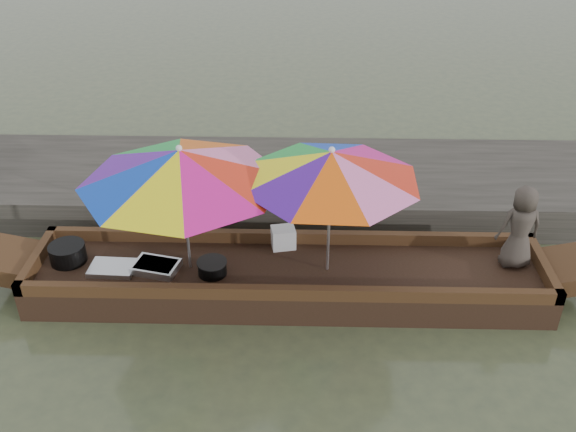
{
  "coord_description": "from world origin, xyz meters",
  "views": [
    {
      "loc": [
        0.16,
        -6.01,
        4.75
      ],
      "look_at": [
        0.0,
        0.1,
        1.0
      ],
      "focal_mm": 40.0,
      "sensor_mm": 36.0,
      "label": 1
    }
  ],
  "objects_px": {
    "boat_hull": "(288,280)",
    "cooking_pot": "(68,253)",
    "vendor": "(520,227)",
    "charcoal_grill": "(212,268)",
    "umbrella_stern": "(329,212)",
    "tray_crayfish": "(156,267)",
    "tray_scallop": "(112,268)",
    "supply_bag": "(283,237)",
    "umbrella_bow": "(185,210)"
  },
  "relations": [
    {
      "from": "cooking_pot",
      "to": "supply_bag",
      "type": "height_order",
      "value": "supply_bag"
    },
    {
      "from": "charcoal_grill",
      "to": "umbrella_bow",
      "type": "bearing_deg",
      "value": 155.51
    },
    {
      "from": "charcoal_grill",
      "to": "umbrella_stern",
      "type": "xyz_separation_m",
      "value": [
        1.31,
        0.12,
        0.7
      ]
    },
    {
      "from": "tray_crayfish",
      "to": "umbrella_stern",
      "type": "distance_m",
      "value": 2.1
    },
    {
      "from": "umbrella_stern",
      "to": "umbrella_bow",
      "type": "bearing_deg",
      "value": 180.0
    },
    {
      "from": "cooking_pot",
      "to": "umbrella_bow",
      "type": "xyz_separation_m",
      "value": [
        1.45,
        -0.08,
        0.66
      ]
    },
    {
      "from": "umbrella_bow",
      "to": "umbrella_stern",
      "type": "height_order",
      "value": "same"
    },
    {
      "from": "vendor",
      "to": "tray_scallop",
      "type": "bearing_deg",
      "value": -3.58
    },
    {
      "from": "cooking_pot",
      "to": "vendor",
      "type": "bearing_deg",
      "value": 0.78
    },
    {
      "from": "tray_crayfish",
      "to": "umbrella_bow",
      "type": "xyz_separation_m",
      "value": [
        0.38,
        0.07,
        0.73
      ]
    },
    {
      "from": "boat_hull",
      "to": "charcoal_grill",
      "type": "xyz_separation_m",
      "value": [
        -0.86,
        -0.12,
        0.25
      ]
    },
    {
      "from": "tray_crayfish",
      "to": "charcoal_grill",
      "type": "bearing_deg",
      "value": -4.67
    },
    {
      "from": "vendor",
      "to": "umbrella_stern",
      "type": "bearing_deg",
      "value": -2.5
    },
    {
      "from": "tray_scallop",
      "to": "umbrella_stern",
      "type": "bearing_deg",
      "value": 1.99
    },
    {
      "from": "umbrella_bow",
      "to": "charcoal_grill",
      "type": "bearing_deg",
      "value": -24.49
    },
    {
      "from": "charcoal_grill",
      "to": "umbrella_stern",
      "type": "distance_m",
      "value": 1.49
    },
    {
      "from": "charcoal_grill",
      "to": "vendor",
      "type": "bearing_deg",
      "value": 4.56
    },
    {
      "from": "charcoal_grill",
      "to": "vendor",
      "type": "relative_size",
      "value": 0.32
    },
    {
      "from": "tray_crayfish",
      "to": "charcoal_grill",
      "type": "distance_m",
      "value": 0.66
    },
    {
      "from": "umbrella_bow",
      "to": "cooking_pot",
      "type": "bearing_deg",
      "value": 176.78
    },
    {
      "from": "tray_crayfish",
      "to": "tray_scallop",
      "type": "relative_size",
      "value": 1.0
    },
    {
      "from": "boat_hull",
      "to": "charcoal_grill",
      "type": "bearing_deg",
      "value": -171.73
    },
    {
      "from": "boat_hull",
      "to": "vendor",
      "type": "xyz_separation_m",
      "value": [
        2.62,
        0.15,
        0.69
      ]
    },
    {
      "from": "supply_bag",
      "to": "vendor",
      "type": "bearing_deg",
      "value": -6.31
    },
    {
      "from": "tray_scallop",
      "to": "supply_bag",
      "type": "height_order",
      "value": "supply_bag"
    },
    {
      "from": "boat_hull",
      "to": "vendor",
      "type": "bearing_deg",
      "value": 3.33
    },
    {
      "from": "tray_scallop",
      "to": "umbrella_bow",
      "type": "distance_m",
      "value": 1.16
    },
    {
      "from": "umbrella_stern",
      "to": "boat_hull",
      "type": "bearing_deg",
      "value": 180.0
    },
    {
      "from": "charcoal_grill",
      "to": "umbrella_bow",
      "type": "distance_m",
      "value": 0.76
    },
    {
      "from": "tray_crayfish",
      "to": "supply_bag",
      "type": "height_order",
      "value": "supply_bag"
    },
    {
      "from": "charcoal_grill",
      "to": "supply_bag",
      "type": "height_order",
      "value": "supply_bag"
    },
    {
      "from": "tray_crayfish",
      "to": "vendor",
      "type": "distance_m",
      "value": 4.17
    },
    {
      "from": "boat_hull",
      "to": "charcoal_grill",
      "type": "relative_size",
      "value": 18.27
    },
    {
      "from": "tray_scallop",
      "to": "vendor",
      "type": "distance_m",
      "value": 4.67
    },
    {
      "from": "supply_bag",
      "to": "umbrella_stern",
      "type": "xyz_separation_m",
      "value": [
        0.52,
        -0.45,
        0.65
      ]
    },
    {
      "from": "boat_hull",
      "to": "tray_crayfish",
      "type": "height_order",
      "value": "tray_crayfish"
    },
    {
      "from": "supply_bag",
      "to": "umbrella_bow",
      "type": "relative_size",
      "value": 0.13
    },
    {
      "from": "charcoal_grill",
      "to": "boat_hull",
      "type": "bearing_deg",
      "value": 8.27
    },
    {
      "from": "vendor",
      "to": "umbrella_stern",
      "type": "distance_m",
      "value": 2.19
    },
    {
      "from": "charcoal_grill",
      "to": "umbrella_stern",
      "type": "relative_size",
      "value": 0.17
    },
    {
      "from": "umbrella_stern",
      "to": "vendor",
      "type": "bearing_deg",
      "value": 4.03
    },
    {
      "from": "cooking_pot",
      "to": "charcoal_grill",
      "type": "xyz_separation_m",
      "value": [
        1.72,
        -0.21,
        -0.03
      ]
    },
    {
      "from": "boat_hull",
      "to": "cooking_pot",
      "type": "distance_m",
      "value": 2.6
    },
    {
      "from": "vendor",
      "to": "umbrella_stern",
      "type": "height_order",
      "value": "umbrella_stern"
    },
    {
      "from": "boat_hull",
      "to": "umbrella_bow",
      "type": "bearing_deg",
      "value": 180.0
    },
    {
      "from": "boat_hull",
      "to": "supply_bag",
      "type": "bearing_deg",
      "value": 98.38
    },
    {
      "from": "umbrella_bow",
      "to": "supply_bag",
      "type": "bearing_deg",
      "value": 22.9
    },
    {
      "from": "cooking_pot",
      "to": "charcoal_grill",
      "type": "distance_m",
      "value": 1.73
    },
    {
      "from": "boat_hull",
      "to": "charcoal_grill",
      "type": "distance_m",
      "value": 0.9
    },
    {
      "from": "tray_crayfish",
      "to": "supply_bag",
      "type": "bearing_deg",
      "value": 19.77
    }
  ]
}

